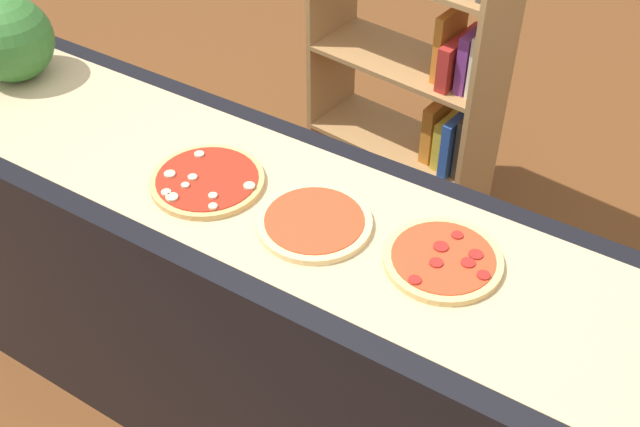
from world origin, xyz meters
TOP-DOWN VIEW (x-y plane):
  - counter at (0.00, 0.00)m, footprint 2.55×0.60m
  - parchment_paper at (0.00, 0.00)m, footprint 2.35×0.48m
  - pizza_mushroom_0 at (-0.31, -0.04)m, footprint 0.29×0.29m
  - pizza_plain_1 at (0.00, -0.03)m, footprint 0.28×0.28m
  - pizza_pepperoni_2 at (0.31, 0.02)m, footprint 0.27×0.27m
  - watermelon at (-1.11, 0.07)m, footprint 0.25×0.25m
  - bookshelf at (-0.23, 1.11)m, footprint 0.74×0.37m

SIDE VIEW (x-z plane):
  - counter at x=0.00m, z-range 0.00..0.95m
  - bookshelf at x=-0.23m, z-range -0.05..1.39m
  - parchment_paper at x=0.00m, z-range 0.95..0.95m
  - pizza_plain_1 at x=0.00m, z-range 0.95..0.97m
  - pizza_mushroom_0 at x=-0.31m, z-range 0.95..0.97m
  - pizza_pepperoni_2 at x=0.31m, z-range 0.95..0.97m
  - watermelon at x=-1.11m, z-range 0.95..1.20m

